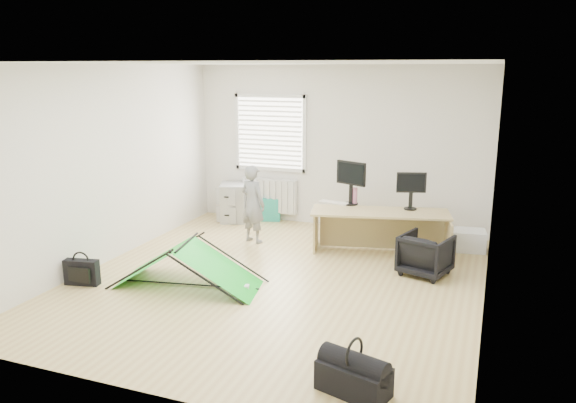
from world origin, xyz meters
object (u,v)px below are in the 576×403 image
(filing_cabinet, at_px, (233,202))
(duffel_bag, at_px, (354,379))
(desk, at_px, (379,234))
(storage_crate, at_px, (466,240))
(person, at_px, (253,204))
(kite, at_px, (188,264))
(office_chair, at_px, (426,255))
(laptop_bag, at_px, (82,272))
(thermos, at_px, (355,196))
(monitor_right, at_px, (411,196))
(monitor_left, at_px, (351,189))

(filing_cabinet, relative_size, duffel_bag, 1.12)
(desk, relative_size, storage_crate, 3.55)
(person, relative_size, duffel_bag, 2.03)
(storage_crate, bearing_deg, duffel_bag, -98.51)
(kite, bearing_deg, storage_crate, 29.66)
(office_chair, distance_m, laptop_bag, 4.39)
(kite, bearing_deg, duffel_bag, -43.06)
(desk, relative_size, office_chair, 3.22)
(person, bearing_deg, thermos, -150.16)
(monitor_right, distance_m, duffel_bag, 3.90)
(thermos, xyz_separation_m, kite, (-1.55, -2.24, -0.51))
(monitor_right, relative_size, duffel_bag, 0.70)
(monitor_left, bearing_deg, filing_cabinet, -175.68)
(thermos, distance_m, kite, 2.77)
(monitor_right, height_order, storage_crate, monitor_right)
(monitor_left, relative_size, thermos, 1.97)
(monitor_right, height_order, laptop_bag, monitor_right)
(filing_cabinet, xyz_separation_m, storage_crate, (3.97, -0.27, -0.18))
(monitor_right, relative_size, person, 0.34)
(person, bearing_deg, monitor_right, -154.28)
(monitor_right, height_order, thermos, monitor_right)
(office_chair, height_order, storage_crate, office_chair)
(person, xyz_separation_m, laptop_bag, (-1.28, -2.38, -0.44))
(desk, height_order, kite, desk)
(desk, bearing_deg, person, 168.16)
(office_chair, bearing_deg, person, 6.75)
(filing_cabinet, xyz_separation_m, laptop_bag, (-0.44, -3.40, -0.17))
(monitor_right, xyz_separation_m, kite, (-2.37, -2.23, -0.58))
(desk, distance_m, filing_cabinet, 2.97)
(monitor_right, xyz_separation_m, duffel_bag, (0.14, -3.82, -0.73))
(office_chair, xyz_separation_m, duffel_bag, (-0.20, -3.02, -0.14))
(desk, bearing_deg, duffel_bag, -94.39)
(monitor_left, height_order, thermos, monitor_left)
(thermos, relative_size, laptop_bag, 0.59)
(monitor_left, distance_m, monitor_right, 0.88)
(monitor_left, relative_size, storage_crate, 0.91)
(storage_crate, bearing_deg, monitor_left, -164.52)
(storage_crate, relative_size, laptop_bag, 1.26)
(person, bearing_deg, duffel_bag, 143.79)
(filing_cabinet, relative_size, laptop_bag, 1.54)
(monitor_right, bearing_deg, office_chair, -84.74)
(thermos, bearing_deg, person, -168.74)
(kite, relative_size, duffel_bag, 3.03)
(filing_cabinet, relative_size, storage_crate, 1.22)
(monitor_right, height_order, kite, monitor_right)
(desk, height_order, filing_cabinet, filing_cabinet)
(monitor_right, relative_size, thermos, 1.65)
(kite, height_order, laptop_bag, kite)
(laptop_bag, bearing_deg, desk, 24.70)
(laptop_bag, relative_size, duffel_bag, 0.72)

